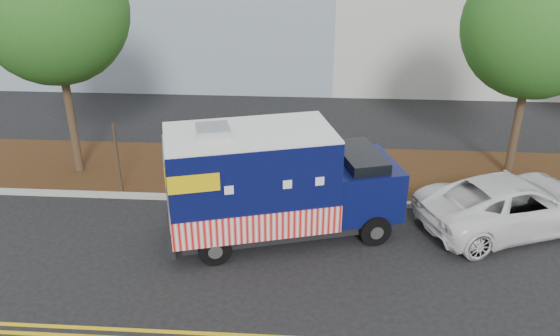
{
  "coord_description": "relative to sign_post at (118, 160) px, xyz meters",
  "views": [
    {
      "loc": [
        1.19,
        -13.26,
        8.07
      ],
      "look_at": [
        0.25,
        0.6,
        1.55
      ],
      "focal_mm": 35.0,
      "sensor_mm": 36.0,
      "label": 1
    }
  ],
  "objects": [
    {
      "name": "tree_a",
      "position": [
        -1.94,
        1.43,
        4.22
      ],
      "size": [
        4.51,
        4.51,
        7.68
      ],
      "color": "#38281C",
      "rests_on": "ground"
    },
    {
      "name": "sign_post",
      "position": [
        0.0,
        0.0,
        0.0
      ],
      "size": [
        0.06,
        0.06,
        2.4
      ],
      "primitive_type": "cube",
      "color": "#473828",
      "rests_on": "ground"
    },
    {
      "name": "curb",
      "position": [
        4.78,
        -0.15,
        -1.12
      ],
      "size": [
        120.0,
        0.18,
        0.15
      ],
      "primitive_type": "cube",
      "color": "#9E9E99",
      "rests_on": "ground"
    },
    {
      "name": "tree_c",
      "position": [
        12.49,
        2.17,
        3.79
      ],
      "size": [
        4.38,
        4.38,
        7.19
      ],
      "color": "#38281C",
      "rests_on": "ground"
    },
    {
      "name": "mulch_strip",
      "position": [
        4.78,
        1.95,
        -1.12
      ],
      "size": [
        120.0,
        4.0,
        0.15
      ],
      "primitive_type": "cube",
      "color": "black",
      "rests_on": "ground"
    },
    {
      "name": "centerline_near",
      "position": [
        4.78,
        -6.0,
        -1.19
      ],
      "size": [
        120.0,
        0.1,
        0.01
      ],
      "primitive_type": "cube",
      "color": "gold",
      "rests_on": "ground"
    },
    {
      "name": "food_truck",
      "position": [
        4.87,
        -1.98,
        0.29
      ],
      "size": [
        6.63,
        3.89,
        3.3
      ],
      "rotation": [
        0.0,
        0.0,
        0.28
      ],
      "color": "black",
      "rests_on": "ground"
    },
    {
      "name": "white_car",
      "position": [
        11.54,
        -1.12,
        -0.45
      ],
      "size": [
        5.91,
        4.24,
        1.49
      ],
      "primitive_type": "imported",
      "rotation": [
        0.0,
        0.0,
        1.94
      ],
      "color": "white",
      "rests_on": "ground"
    },
    {
      "name": "ground",
      "position": [
        4.78,
        -1.55,
        -1.2
      ],
      "size": [
        120.0,
        120.0,
        0.0
      ],
      "primitive_type": "plane",
      "color": "black",
      "rests_on": "ground"
    }
  ]
}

